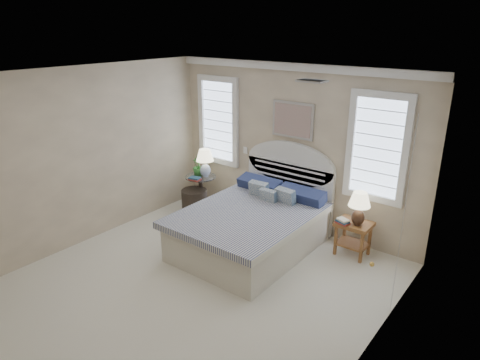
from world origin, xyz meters
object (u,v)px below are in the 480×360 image
object	(u,v)px
floor_pot	(195,201)
lamp_right	(359,205)
side_table_left	(201,189)
lamp_left	(205,160)
bed	(254,224)
nightstand_right	(354,231)

from	to	relation	value
floor_pot	lamp_right	xyz separation A→B (m)	(3.00, 0.25, 0.63)
side_table_left	lamp_left	bearing A→B (deg)	36.21
floor_pot	lamp_right	bearing A→B (deg)	4.72
bed	nightstand_right	size ratio (longest dim) A/B	4.29
nightstand_right	lamp_right	bearing A→B (deg)	-37.41
nightstand_right	lamp_left	bearing A→B (deg)	-179.09
lamp_left	lamp_right	distance (m)	2.94
side_table_left	nightstand_right	bearing A→B (deg)	1.94
floor_pot	lamp_left	distance (m)	0.78
bed	side_table_left	distance (m)	1.75
floor_pot	nightstand_right	bearing A→B (deg)	5.77
bed	lamp_left	distance (m)	1.79
side_table_left	lamp_left	world-z (taller)	lamp_left
nightstand_right	lamp_left	xyz separation A→B (m)	(-2.88, -0.05, 0.56)
side_table_left	nightstand_right	size ratio (longest dim) A/B	1.19
nightstand_right	bed	bearing A→B (deg)	-151.97
side_table_left	lamp_right	world-z (taller)	lamp_right
bed	lamp_right	xyz separation A→B (m)	(1.36, 0.64, 0.45)
floor_pot	lamp_right	size ratio (longest dim) A/B	0.92
side_table_left	floor_pot	xyz separation A→B (m)	(0.02, -0.20, -0.17)
nightstand_right	floor_pot	xyz separation A→B (m)	(-2.93, -0.30, -0.17)
bed	side_table_left	world-z (taller)	bed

